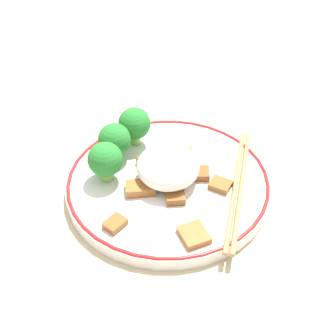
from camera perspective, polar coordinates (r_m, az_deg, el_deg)
The scene contains 15 objects.
ground_plane at distance 0.62m, azimuth -0.00°, elevation -2.58°, with size 3.00×3.00×0.00m, color #C6B28E.
plate at distance 0.61m, azimuth -0.00°, elevation -1.87°, with size 0.27×0.27×0.02m.
rice_mound at distance 0.59m, azimuth 0.48°, elevation 0.02°, with size 0.08×0.08×0.04m.
broccoli_back_left at distance 0.65m, azimuth -4.11°, elevation 5.38°, with size 0.05×0.05×0.06m.
broccoli_back_center at distance 0.63m, azimuth -6.54°, elevation 3.43°, with size 0.04×0.04×0.05m.
broccoli_back_right at distance 0.60m, azimuth -7.65°, elevation 0.96°, with size 0.05×0.05×0.06m.
meat_near_front at distance 0.61m, azimuth 3.23°, elevation -0.67°, with size 0.04×0.04×0.01m.
meat_near_left at distance 0.64m, azimuth 1.87°, elevation 1.53°, with size 0.04×0.04×0.01m.
meat_near_right at distance 0.55m, azimuth -6.47°, elevation -6.76°, with size 0.02×0.03×0.01m.
meat_near_back at distance 0.60m, azimuth 6.41°, elevation -2.06°, with size 0.03×0.03×0.01m.
meat_on_rice_edge at distance 0.59m, azimuth -3.40°, elevation -2.45°, with size 0.04×0.04×0.01m.
meat_mid_left at distance 0.54m, azimuth 3.18°, elevation -8.13°, with size 0.04×0.04×0.01m.
meat_mid_right at distance 0.63m, azimuth -2.11°, elevation 0.61°, with size 0.03×0.03×0.01m.
meat_far_scatter at distance 0.58m, azimuth 0.85°, elevation -3.15°, with size 0.04×0.04×0.01m.
chopsticks at distance 0.60m, azimuth 8.57°, elevation -2.29°, with size 0.15×0.18×0.01m.
Camera 1 is at (0.35, -0.29, 0.43)m, focal length 50.00 mm.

